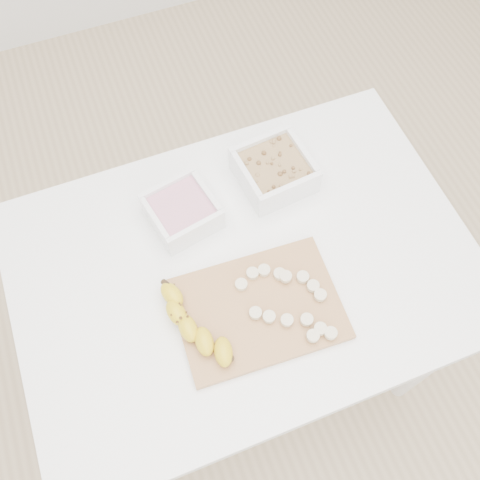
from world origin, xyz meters
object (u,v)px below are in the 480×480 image
object	(u,v)px
banana	(196,327)
table	(245,281)
bowl_granola	(274,170)
cutting_board	(258,309)
bowl_yogurt	(182,211)

from	to	relation	value
banana	table	bearing A→B (deg)	26.57
table	bowl_granola	size ratio (longest dim) A/B	5.77
cutting_board	banana	distance (m)	0.14
bowl_yogurt	banana	bearing A→B (deg)	-102.59
cutting_board	banana	world-z (taller)	banana
cutting_board	banana	size ratio (longest dim) A/B	1.59
bowl_yogurt	cutting_board	distance (m)	0.28
bowl_yogurt	bowl_granola	size ratio (longest dim) A/B	0.95
bowl_yogurt	cutting_board	world-z (taller)	bowl_yogurt
table	banana	bearing A→B (deg)	-144.22
bowl_yogurt	banana	world-z (taller)	bowl_yogurt
table	bowl_granola	bearing A→B (deg)	51.63
table	bowl_yogurt	distance (m)	0.22
table	bowl_granola	world-z (taller)	bowl_granola
banana	bowl_yogurt	bearing A→B (deg)	68.19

